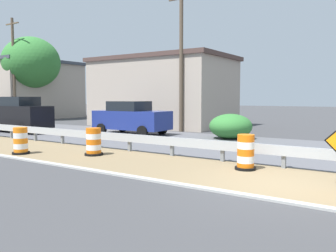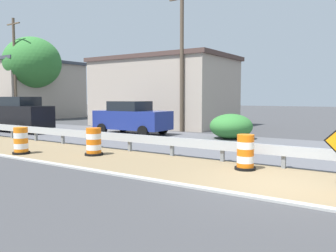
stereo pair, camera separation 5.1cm
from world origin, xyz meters
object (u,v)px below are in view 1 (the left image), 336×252
traffic_barrel_mid (21,142)px  car_trailing_far_lane (18,115)px  utility_pole_mid (14,69)px  utility_pole_near (181,59)px  traffic_barrel_close (94,143)px  car_trailing_near_lane (131,118)px  traffic_barrel_nearest (246,154)px

traffic_barrel_mid → car_trailing_far_lane: car_trailing_far_lane is taller
utility_pole_mid → traffic_barrel_mid: bearing=-122.2°
utility_pole_near → utility_pole_mid: (-0.41, 17.18, 0.18)m
utility_pole_near → traffic_barrel_mid: bearing=177.3°
traffic_barrel_close → traffic_barrel_mid: bearing=117.9°
traffic_barrel_close → car_trailing_far_lane: size_ratio=0.21×
car_trailing_far_lane → traffic_barrel_mid: bearing=145.2°
traffic_barrel_mid → utility_pole_mid: utility_pole_mid is taller
car_trailing_far_lane → car_trailing_near_lane: bearing=-158.7°
traffic_barrel_nearest → utility_pole_near: size_ratio=0.12×
traffic_barrel_mid → utility_pole_near: 11.67m
car_trailing_near_lane → utility_pole_mid: utility_pole_mid is taller
utility_pole_near → utility_pole_mid: bearing=91.4°
traffic_barrel_mid → car_trailing_far_lane: 9.28m
traffic_barrel_close → car_trailing_near_lane: car_trailing_near_lane is taller
traffic_barrel_close → utility_pole_near: utility_pole_near is taller
car_trailing_far_lane → traffic_barrel_close: bearing=158.4°
car_trailing_near_lane → traffic_barrel_nearest: bearing=-34.1°
utility_pole_near → utility_pole_mid: utility_pole_mid is taller
traffic_barrel_nearest → car_trailing_far_lane: 16.35m
traffic_barrel_mid → utility_pole_mid: (10.51, 16.66, 4.26)m
car_trailing_near_lane → traffic_barrel_close: bearing=-62.9°
traffic_barrel_mid → utility_pole_mid: bearing=57.8°
traffic_barrel_nearest → utility_pole_near: bearing=40.9°
traffic_barrel_close → utility_pole_near: 10.61m
car_trailing_near_lane → utility_pole_near: 4.93m
traffic_barrel_close → traffic_barrel_mid: size_ratio=1.00×
traffic_barrel_nearest → utility_pole_near: utility_pole_near is taller
utility_pole_mid → car_trailing_far_lane: bearing=-122.0°
car_trailing_near_lane → utility_pole_mid: (2.60, 15.59, 3.75)m
traffic_barrel_nearest → car_trailing_near_lane: size_ratio=0.23×
traffic_barrel_nearest → traffic_barrel_mid: bearing=103.6°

